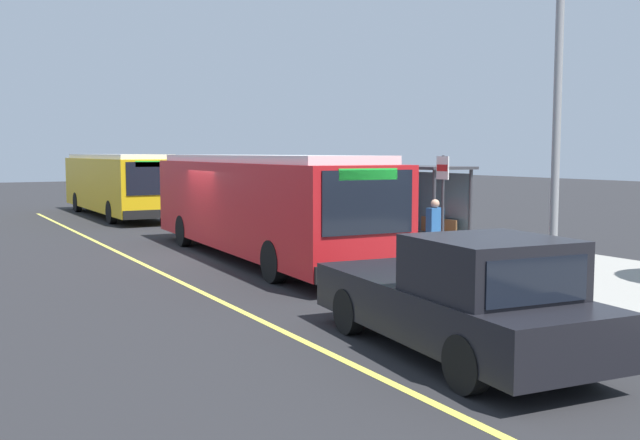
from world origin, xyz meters
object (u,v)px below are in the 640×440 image
at_px(transit_bus_second, 117,182).
at_px(pickup_truck, 460,299).
at_px(route_sign_post, 443,196).
at_px(transit_bus_main, 259,202).
at_px(pedestrian_commuter, 435,228).
at_px(waiting_bench, 434,234).

height_order(transit_bus_second, pickup_truck, transit_bus_second).
bearing_deg(route_sign_post, transit_bus_main, -151.49).
height_order(transit_bus_second, route_sign_post, same).
relative_size(transit_bus_second, pickup_truck, 2.13).
bearing_deg(pedestrian_commuter, transit_bus_main, -144.72).
xyz_separation_m(waiting_bench, pedestrian_commuter, (2.19, -1.73, 0.48)).
bearing_deg(route_sign_post, pedestrian_commuter, 154.91).
distance_m(transit_bus_main, route_sign_post, 5.56).
distance_m(route_sign_post, pedestrian_commuter, 1.13).
height_order(pickup_truck, waiting_bench, pickup_truck).
relative_size(transit_bus_second, waiting_bench, 7.41).
bearing_deg(transit_bus_second, pickup_truck, -3.27).
distance_m(transit_bus_main, transit_bus_second, 15.98).
relative_size(pickup_truck, pedestrian_commuter, 3.29).
height_order(transit_bus_main, waiting_bench, transit_bus_main).
distance_m(pickup_truck, waiting_bench, 10.60).
distance_m(transit_bus_second, pedestrian_commuter, 20.41).
distance_m(transit_bus_main, pickup_truck, 10.67).
xyz_separation_m(pickup_truck, pedestrian_commuter, (-6.33, 4.57, 0.26)).
relative_size(transit_bus_second, pedestrian_commuter, 7.01).
xyz_separation_m(transit_bus_main, pedestrian_commuter, (4.20, 2.97, -0.50)).
xyz_separation_m(transit_bus_main, route_sign_post, (4.88, 2.65, 0.34)).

